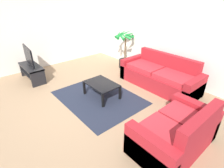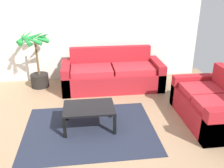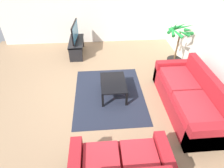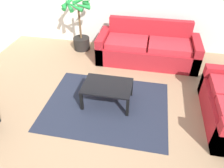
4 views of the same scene
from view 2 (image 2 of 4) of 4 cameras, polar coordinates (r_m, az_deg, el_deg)
The scene contains 7 objects.
ground_plane at distance 3.86m, azimuth -6.49°, elevation -15.07°, with size 6.60×6.60×0.00m, color #937556.
wall_back at distance 6.12m, azimuth -7.70°, elevation 13.31°, with size 6.00×0.06×2.70m, color silver.
couch_main at distance 5.75m, azimuth 0.06°, elevation 2.03°, with size 2.28×0.90×0.90m.
couch_loveseat at distance 4.74m, azimuth 21.95°, elevation -4.68°, with size 0.90×1.53×0.90m.
coffee_table at distance 4.22m, azimuth -5.35°, elevation -5.86°, with size 0.86×0.60×0.39m.
area_rug at distance 4.31m, azimuth -5.13°, elevation -10.40°, with size 2.20×1.70×0.01m, color #1E2333.
potted_palm at distance 5.96m, azimuth -16.90°, elevation 4.55°, with size 0.77×0.76×1.32m.
Camera 2 is at (0.04, -3.04, 2.38)m, focal length 39.63 mm.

